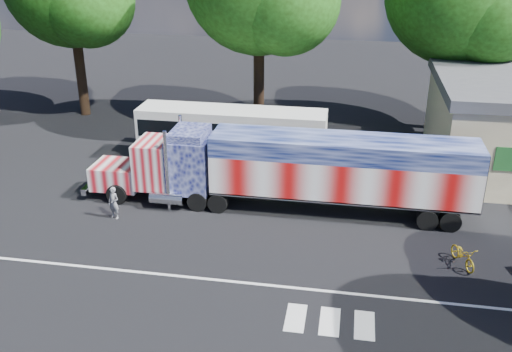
% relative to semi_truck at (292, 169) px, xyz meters
% --- Properties ---
extents(ground, '(100.00, 100.00, 0.00)m').
position_rel_semi_truck_xyz_m(ground, '(-1.64, -3.73, -2.09)').
color(ground, black).
extents(lane_markings, '(30.00, 2.67, 0.01)m').
position_rel_semi_truck_xyz_m(lane_markings, '(0.07, -7.49, -2.08)').
color(lane_markings, silver).
rests_on(lane_markings, ground).
extents(semi_truck, '(19.02, 3.00, 4.05)m').
position_rel_semi_truck_xyz_m(semi_truck, '(0.00, 0.00, 0.00)').
color(semi_truck, black).
rests_on(semi_truck, ground).
extents(coach_bus, '(10.85, 2.52, 3.16)m').
position_rel_semi_truck_xyz_m(coach_bus, '(-4.16, 5.50, -0.45)').
color(coach_bus, silver).
rests_on(coach_bus, ground).
extents(woman, '(0.66, 0.54, 1.57)m').
position_rel_semi_truck_xyz_m(woman, '(-8.12, -2.47, -1.30)').
color(woman, slate).
rests_on(woman, ground).
extents(bicycle, '(1.20, 1.85, 0.92)m').
position_rel_semi_truck_xyz_m(bicycle, '(7.46, -3.91, -1.63)').
color(bicycle, gold).
rests_on(bicycle, ground).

